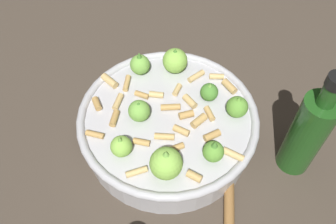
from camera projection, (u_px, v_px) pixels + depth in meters
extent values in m
plane|color=#42382D|center=(168.00, 137.00, 0.62)|extent=(2.40, 2.40, 0.00)
cylinder|color=#B7B7BC|center=(168.00, 127.00, 0.59)|extent=(0.28, 0.28, 0.06)
torus|color=#B7B7BC|center=(168.00, 116.00, 0.57)|extent=(0.30, 0.30, 0.01)
sphere|color=#8CC64C|center=(121.00, 146.00, 0.51)|extent=(0.03, 0.03, 0.03)
cone|color=#75B247|center=(120.00, 140.00, 0.50)|extent=(0.01, 0.01, 0.01)
sphere|color=#8CC64C|center=(166.00, 163.00, 0.49)|extent=(0.05, 0.05, 0.05)
cone|color=#75B247|center=(166.00, 155.00, 0.47)|extent=(0.02, 0.02, 0.02)
sphere|color=#75B247|center=(140.00, 65.00, 0.61)|extent=(0.04, 0.04, 0.04)
cone|color=#4C8933|center=(139.00, 57.00, 0.60)|extent=(0.01, 0.01, 0.02)
sphere|color=#8CC64C|center=(175.00, 61.00, 0.61)|extent=(0.04, 0.04, 0.04)
cone|color=#4C8933|center=(175.00, 52.00, 0.60)|extent=(0.02, 0.02, 0.01)
sphere|color=#609E38|center=(237.00, 107.00, 0.56)|extent=(0.04, 0.04, 0.04)
cone|color=#609E38|center=(239.00, 100.00, 0.54)|extent=(0.02, 0.02, 0.01)
sphere|color=#75B247|center=(139.00, 111.00, 0.55)|extent=(0.04, 0.04, 0.04)
cone|color=#4C8933|center=(139.00, 105.00, 0.54)|extent=(0.01, 0.01, 0.01)
sphere|color=#609E38|center=(213.00, 152.00, 0.51)|extent=(0.03, 0.03, 0.03)
cone|color=#4C8933|center=(215.00, 145.00, 0.50)|extent=(0.02, 0.02, 0.02)
sphere|color=#4C8933|center=(209.00, 92.00, 0.58)|extent=(0.03, 0.03, 0.03)
cone|color=#75B247|center=(210.00, 86.00, 0.57)|extent=(0.01, 0.01, 0.01)
cylinder|color=tan|center=(230.00, 86.00, 0.60)|extent=(0.03, 0.03, 0.01)
cylinder|color=tan|center=(168.00, 106.00, 0.57)|extent=(0.02, 0.03, 0.01)
cylinder|color=tan|center=(176.00, 89.00, 0.60)|extent=(0.02, 0.01, 0.01)
cylinder|color=tan|center=(209.00, 114.00, 0.57)|extent=(0.03, 0.02, 0.01)
cylinder|color=tan|center=(117.00, 103.00, 0.58)|extent=(0.03, 0.01, 0.01)
cylinder|color=tan|center=(141.00, 142.00, 0.53)|extent=(0.01, 0.03, 0.01)
cylinder|color=tan|center=(127.00, 83.00, 0.61)|extent=(0.03, 0.02, 0.01)
cylinder|color=tan|center=(194.00, 176.00, 0.50)|extent=(0.02, 0.02, 0.01)
cylinder|color=tan|center=(97.00, 104.00, 0.58)|extent=(0.03, 0.02, 0.01)
cylinder|color=tan|center=(95.00, 134.00, 0.54)|extent=(0.01, 0.03, 0.01)
cylinder|color=tan|center=(156.00, 95.00, 0.59)|extent=(0.01, 0.03, 0.01)
cylinder|color=tan|center=(181.00, 131.00, 0.54)|extent=(0.02, 0.03, 0.01)
cylinder|color=tan|center=(137.00, 172.00, 0.50)|extent=(0.03, 0.03, 0.01)
cylinder|color=tan|center=(110.00, 81.00, 0.61)|extent=(0.03, 0.03, 0.01)
cylinder|color=tan|center=(217.00, 76.00, 0.61)|extent=(0.02, 0.03, 0.01)
cylinder|color=tan|center=(196.00, 76.00, 0.61)|extent=(0.03, 0.03, 0.01)
cylinder|color=tan|center=(186.00, 115.00, 0.56)|extent=(0.02, 0.03, 0.01)
cylinder|color=tan|center=(175.00, 148.00, 0.53)|extent=(0.02, 0.03, 0.01)
cylinder|color=tan|center=(190.00, 101.00, 0.58)|extent=(0.03, 0.03, 0.01)
cylinder|color=tan|center=(198.00, 123.00, 0.55)|extent=(0.03, 0.02, 0.01)
cylinder|color=tan|center=(233.00, 154.00, 0.52)|extent=(0.02, 0.03, 0.01)
cylinder|color=tan|center=(164.00, 137.00, 0.54)|extent=(0.02, 0.03, 0.01)
cylinder|color=tan|center=(212.00, 135.00, 0.54)|extent=(0.03, 0.03, 0.01)
cylinder|color=tan|center=(142.00, 95.00, 0.59)|extent=(0.01, 0.02, 0.01)
cylinder|color=tan|center=(114.00, 118.00, 0.56)|extent=(0.03, 0.01, 0.01)
cylinder|color=#1E4C19|center=(306.00, 135.00, 0.53)|extent=(0.05, 0.05, 0.16)
cylinder|color=#1E4C19|center=(329.00, 95.00, 0.45)|extent=(0.02, 0.02, 0.04)
cylinder|color=olive|center=(229.00, 200.00, 0.54)|extent=(0.19, 0.05, 0.02)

